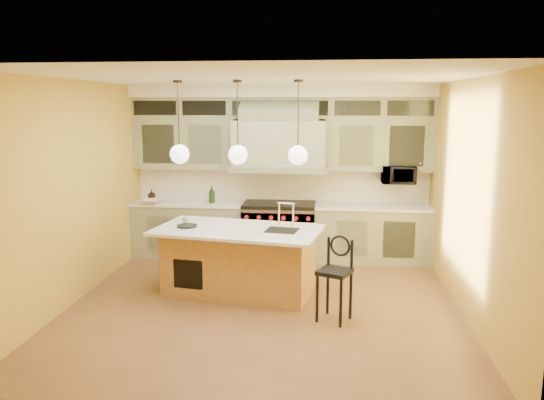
# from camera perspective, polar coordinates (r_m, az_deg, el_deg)

# --- Properties ---
(floor) EXTENTS (5.00, 5.00, 0.00)m
(floor) POSITION_cam_1_polar(r_m,az_deg,el_deg) (7.06, -0.85, -11.19)
(floor) COLOR brown
(floor) RESTS_ON ground
(ceiling) EXTENTS (5.00, 5.00, 0.00)m
(ceiling) POSITION_cam_1_polar(r_m,az_deg,el_deg) (6.58, -0.92, 13.02)
(ceiling) COLOR white
(ceiling) RESTS_ON wall_back
(wall_back) EXTENTS (5.00, 0.00, 5.00)m
(wall_back) POSITION_cam_1_polar(r_m,az_deg,el_deg) (9.13, 1.00, 3.11)
(wall_back) COLOR gold
(wall_back) RESTS_ON ground
(wall_front) EXTENTS (5.00, 0.00, 5.00)m
(wall_front) POSITION_cam_1_polar(r_m,az_deg,el_deg) (4.26, -4.95, -5.17)
(wall_front) COLOR gold
(wall_front) RESTS_ON ground
(wall_left) EXTENTS (0.00, 5.00, 5.00)m
(wall_left) POSITION_cam_1_polar(r_m,az_deg,el_deg) (7.40, -20.49, 0.80)
(wall_left) COLOR gold
(wall_left) RESTS_ON ground
(wall_right) EXTENTS (0.00, 5.00, 5.00)m
(wall_right) POSITION_cam_1_polar(r_m,az_deg,el_deg) (6.84, 20.38, 0.08)
(wall_right) COLOR gold
(wall_right) RESTS_ON ground
(back_cabinetry) EXTENTS (5.00, 0.77, 2.90)m
(back_cabinetry) POSITION_cam_1_polar(r_m,az_deg,el_deg) (8.87, 0.85, 2.77)
(back_cabinetry) COLOR gray
(back_cabinetry) RESTS_ON floor
(range) EXTENTS (1.20, 0.74, 0.96)m
(range) POSITION_cam_1_polar(r_m,az_deg,el_deg) (8.96, 0.78, -3.30)
(range) COLOR silver
(range) RESTS_ON floor
(kitchen_island) EXTENTS (2.38, 1.54, 1.35)m
(kitchen_island) POSITION_cam_1_polar(r_m,az_deg,el_deg) (7.38, -3.51, -6.37)
(kitchen_island) COLOR #926034
(kitchen_island) RESTS_ON floor
(counter_stool) EXTENTS (0.47, 0.47, 1.03)m
(counter_stool) POSITION_cam_1_polar(r_m,az_deg,el_deg) (6.46, 6.84, -7.88)
(counter_stool) COLOR black
(counter_stool) RESTS_ON floor
(microwave) EXTENTS (0.54, 0.37, 0.30)m
(microwave) POSITION_cam_1_polar(r_m,az_deg,el_deg) (8.93, 13.44, 2.67)
(microwave) COLOR black
(microwave) RESTS_ON back_cabinetry
(oil_bottle_a) EXTENTS (0.11, 0.11, 0.29)m
(oil_bottle_a) POSITION_cam_1_polar(r_m,az_deg,el_deg) (9.02, -6.50, 0.62)
(oil_bottle_a) COLOR black
(oil_bottle_a) RESTS_ON back_cabinetry
(oil_bottle_b) EXTENTS (0.11, 0.11, 0.21)m
(oil_bottle_b) POSITION_cam_1_polar(r_m,az_deg,el_deg) (9.31, -12.81, 0.49)
(oil_bottle_b) COLOR black
(oil_bottle_b) RESTS_ON back_cabinetry
(fruit_bowl) EXTENTS (0.32, 0.32, 0.08)m
(fruit_bowl) POSITION_cam_1_polar(r_m,az_deg,el_deg) (9.09, -12.85, -0.19)
(fruit_bowl) COLOR silver
(fruit_bowl) RESTS_ON back_cabinetry
(cup) EXTENTS (0.12, 0.12, 0.11)m
(cup) POSITION_cam_1_polar(r_m,az_deg,el_deg) (7.57, -9.26, -2.17)
(cup) COLOR silver
(cup) RESTS_ON kitchen_island
(pendant_left) EXTENTS (0.26, 0.26, 1.11)m
(pendant_left) POSITION_cam_1_polar(r_m,az_deg,el_deg) (7.28, -9.91, 5.11)
(pendant_left) COLOR #2D2319
(pendant_left) RESTS_ON ceiling
(pendant_center) EXTENTS (0.26, 0.26, 1.11)m
(pendant_center) POSITION_cam_1_polar(r_m,az_deg,el_deg) (7.11, -3.68, 5.12)
(pendant_center) COLOR #2D2319
(pendant_center) RESTS_ON ceiling
(pendant_right) EXTENTS (0.26, 0.26, 1.11)m
(pendant_right) POSITION_cam_1_polar(r_m,az_deg,el_deg) (7.02, 2.80, 5.06)
(pendant_right) COLOR #2D2319
(pendant_right) RESTS_ON ceiling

